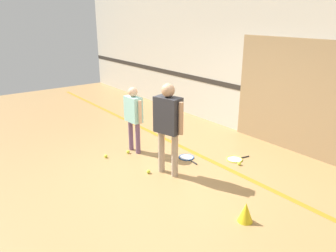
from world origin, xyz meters
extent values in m
plane|color=#A87F4C|center=(0.00, 0.00, 0.00)|extent=(16.00, 16.00, 0.00)
cube|color=beige|center=(0.00, 2.84, 1.60)|extent=(16.00, 0.06, 3.20)
cube|color=#2D2823|center=(0.00, 2.80, 1.02)|extent=(16.00, 0.01, 0.12)
cube|color=#9E7F56|center=(0.87, 2.78, 1.10)|extent=(3.19, 0.05, 2.20)
cube|color=orange|center=(0.00, 1.12, 0.00)|extent=(14.40, 0.10, 0.01)
cylinder|color=tan|center=(-0.16, 0.13, 0.38)|extent=(0.11, 0.11, 0.76)
cylinder|color=tan|center=(0.12, 0.21, 0.38)|extent=(0.11, 0.11, 0.76)
cube|color=#2D2D33|center=(-0.02, 0.17, 1.06)|extent=(0.49, 0.35, 0.60)
sphere|color=tan|center=(-0.02, 0.17, 1.47)|extent=(0.22, 0.22, 0.22)
cylinder|color=tan|center=(-0.28, 0.10, 1.05)|extent=(0.08, 0.08, 0.54)
cylinder|color=tan|center=(0.23, 0.23, 1.05)|extent=(0.08, 0.08, 0.54)
cylinder|color=#6B4C70|center=(-1.32, 0.22, 0.31)|extent=(0.09, 0.09, 0.63)
cylinder|color=#6B4C70|center=(-1.08, 0.23, 0.31)|extent=(0.09, 0.09, 0.63)
cube|color=#99D8D1|center=(-1.20, 0.23, 0.88)|extent=(0.38, 0.22, 0.50)
sphere|color=#DBAD89|center=(-1.20, 0.23, 1.22)|extent=(0.18, 0.18, 0.18)
cylinder|color=#DBAD89|center=(-1.42, 0.21, 0.87)|extent=(0.07, 0.07, 0.45)
cylinder|color=#DBAD89|center=(-0.98, 0.24, 0.87)|extent=(0.07, 0.07, 0.45)
torus|color=#C6D838|center=(0.30, 1.51, 0.01)|extent=(0.36, 0.36, 0.02)
cylinder|color=silver|center=(0.30, 1.51, 0.01)|extent=(0.26, 0.26, 0.01)
cylinder|color=black|center=(0.35, 1.74, 0.01)|extent=(0.06, 0.19, 0.02)
sphere|color=black|center=(0.37, 1.83, 0.01)|extent=(0.03, 0.03, 0.03)
torus|color=blue|center=(-0.33, 0.85, 0.01)|extent=(0.34, 0.34, 0.02)
cylinder|color=silver|center=(-0.33, 0.85, 0.01)|extent=(0.25, 0.25, 0.01)
cylinder|color=black|center=(-0.09, 0.81, 0.01)|extent=(0.22, 0.06, 0.02)
sphere|color=black|center=(0.02, 0.79, 0.01)|extent=(0.03, 0.03, 0.03)
sphere|color=#CCE038|center=(-0.23, -0.10, 0.03)|extent=(0.07, 0.07, 0.07)
sphere|color=#CCE038|center=(0.51, 1.40, 0.03)|extent=(0.07, 0.07, 0.07)
sphere|color=#CCE038|center=(-1.27, -0.39, 0.03)|extent=(0.07, 0.07, 0.07)
sphere|color=#CCE038|center=(-1.19, 0.06, 0.03)|extent=(0.07, 0.07, 0.07)
cone|color=yellow|center=(1.70, 0.15, 0.14)|extent=(0.21, 0.21, 0.27)
camera|label=1|loc=(4.03, -2.92, 2.62)|focal=35.00mm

